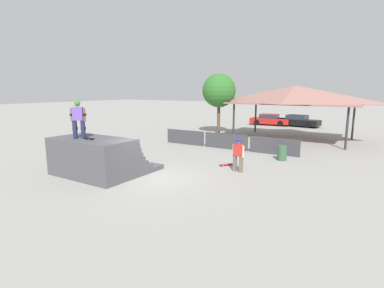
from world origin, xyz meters
The scene contains 12 objects.
ground_plane centered at (0.00, 0.00, 0.00)m, with size 160.00×160.00×0.00m, color gray.
quarter_pipe_ramp centered at (-2.53, -0.81, 0.80)m, with size 4.07×3.87×1.79m.
skater_on_deck centered at (-2.95, -1.44, 2.81)m, with size 0.71×0.56×1.77m.
skateboard_on_deck centered at (-2.46, -1.36, 1.85)m, with size 0.84×0.30×0.09m.
bystander_walking centered at (2.99, 3.20, 0.99)m, with size 0.67×0.28×1.69m.
skateboard_on_ground centered at (1.97, 3.97, 0.06)m, with size 0.62×0.82×0.09m.
barrier_fence centered at (-0.09, 8.15, 0.53)m, with size 9.89×0.12×1.05m.
pavilion_shelter centered at (2.78, 14.75, 3.61)m, with size 9.78×5.93×4.35m.
tree_beside_pavilion centered at (-3.76, 14.17, 3.91)m, with size 3.00×3.00×5.43m.
trash_bin centered at (4.15, 6.82, 0.42)m, with size 0.52×0.52×0.85m, color #385B3D.
parked_car_red centered at (-1.96, 23.53, 0.60)m, with size 4.47×2.05×1.27m.
parked_car_black centered at (1.06, 23.88, 0.60)m, with size 4.73×2.28×1.27m.
Camera 1 is at (8.77, -10.23, 4.04)m, focal length 28.00 mm.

